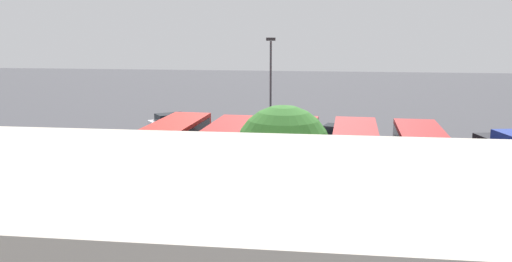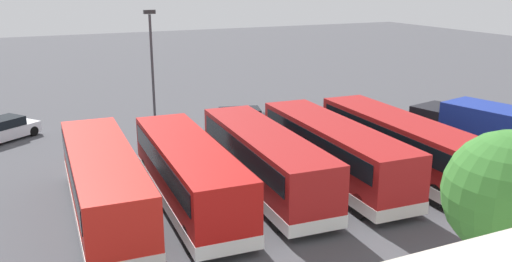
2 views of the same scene
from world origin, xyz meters
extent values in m
plane|color=#47474C|center=(0.00, 0.00, 0.00)|extent=(140.00, 140.00, 0.00)
cube|color=#A51919|center=(-7.40, 10.59, 1.65)|extent=(2.95, 11.52, 2.60)
cube|color=silver|center=(-7.40, 10.59, 0.62)|extent=(2.99, 11.56, 0.55)
cube|color=black|center=(-7.40, 10.59, 2.25)|extent=(2.98, 10.73, 0.90)
cube|color=black|center=(-7.60, 4.85, 2.25)|extent=(2.25, 0.14, 1.10)
cylinder|color=black|center=(-6.42, 6.24, 0.55)|extent=(0.34, 1.11, 1.10)
cylinder|color=black|center=(-8.67, 6.32, 0.55)|extent=(0.34, 1.11, 1.10)
cylinder|color=black|center=(-6.12, 14.87, 0.55)|extent=(0.34, 1.11, 1.10)
cylinder|color=black|center=(-8.37, 14.95, 0.55)|extent=(0.34, 1.11, 1.10)
cube|color=#A51919|center=(-3.67, 10.18, 1.65)|extent=(2.98, 11.33, 2.60)
cube|color=silver|center=(-3.67, 10.18, 0.62)|extent=(3.02, 11.37, 0.55)
cube|color=black|center=(-3.67, 10.18, 2.25)|extent=(3.01, 10.53, 0.90)
cube|color=black|center=(-3.89, 4.54, 2.25)|extent=(2.25, 0.15, 1.10)
cylinder|color=black|center=(-2.71, 5.92, 0.55)|extent=(0.34, 1.11, 1.10)
cylinder|color=black|center=(-4.96, 6.01, 0.55)|extent=(0.34, 1.11, 1.10)
cylinder|color=black|center=(-2.38, 14.35, 0.55)|extent=(0.34, 1.11, 1.10)
cylinder|color=black|center=(-4.63, 14.44, 0.55)|extent=(0.34, 1.11, 1.10)
cube|color=#A51919|center=(0.06, 10.02, 1.65)|extent=(3.09, 11.03, 2.60)
cube|color=silver|center=(0.06, 10.02, 0.62)|extent=(3.13, 11.07, 0.55)
cube|color=black|center=(0.06, 10.02, 2.25)|extent=(3.11, 10.23, 0.90)
cube|color=black|center=(-0.21, 4.54, 2.25)|extent=(2.25, 0.17, 1.10)
cylinder|color=black|center=(0.99, 5.92, 0.55)|extent=(0.35, 1.11, 1.10)
cylinder|color=black|center=(-1.26, 6.03, 0.55)|extent=(0.35, 1.11, 1.10)
cylinder|color=black|center=(1.39, 14.02, 0.55)|extent=(0.35, 1.11, 1.10)
cylinder|color=black|center=(-0.86, 14.13, 0.55)|extent=(0.35, 1.11, 1.10)
cube|color=#B71411|center=(3.84, 10.25, 1.65)|extent=(3.02, 10.93, 2.60)
cube|color=silver|center=(3.84, 10.25, 0.62)|extent=(3.06, 10.97, 0.55)
cube|color=black|center=(3.84, 10.25, 2.25)|extent=(3.05, 10.13, 0.90)
cube|color=black|center=(3.60, 4.81, 2.25)|extent=(2.25, 0.16, 1.10)
cylinder|color=black|center=(4.79, 6.19, 0.55)|extent=(0.35, 1.11, 1.10)
cylinder|color=black|center=(2.54, 6.29, 0.55)|extent=(0.35, 1.11, 1.10)
cylinder|color=black|center=(5.14, 14.20, 0.55)|extent=(0.35, 1.11, 1.10)
cylinder|color=black|center=(2.90, 14.30, 0.55)|extent=(0.35, 1.11, 1.10)
cube|color=red|center=(7.43, 9.79, 1.65)|extent=(3.04, 11.44, 2.60)
cube|color=silver|center=(7.43, 9.79, 0.62)|extent=(3.08, 11.48, 0.55)
cube|color=black|center=(7.43, 9.79, 2.25)|extent=(3.06, 10.64, 0.90)
cube|color=black|center=(7.19, 4.09, 2.25)|extent=(2.25, 0.16, 1.10)
cylinder|color=black|center=(8.37, 5.47, 0.55)|extent=(0.35, 1.11, 1.10)
cylinder|color=black|center=(6.12, 5.57, 0.55)|extent=(0.35, 1.11, 1.10)
cylinder|color=black|center=(8.74, 14.00, 0.55)|extent=(0.35, 1.11, 1.10)
cylinder|color=black|center=(6.49, 14.10, 0.55)|extent=(0.35, 1.11, 1.10)
cube|color=black|center=(-12.07, 8.10, 1.50)|extent=(2.89, 2.52, 2.20)
cylinder|color=black|center=(-10.97, 8.36, 0.50)|extent=(0.50, 1.04, 1.00)
cube|color=silver|center=(11.19, -4.53, 0.53)|extent=(4.35, 3.86, 0.70)
cube|color=black|center=(11.35, -4.41, 1.15)|extent=(2.94, 2.77, 0.55)
cylinder|color=black|center=(10.50, -6.02, 0.32)|extent=(0.65, 0.55, 0.64)
cylinder|color=black|center=(9.55, -4.73, 0.32)|extent=(0.65, 0.55, 0.64)
cylinder|color=black|center=(12.82, -4.33, 0.32)|extent=(0.65, 0.55, 0.64)
cylinder|color=black|center=(11.88, -3.03, 0.32)|extent=(0.65, 0.55, 0.64)
cube|color=black|center=(-3.38, -0.55, 0.53)|extent=(4.80, 2.91, 0.70)
cube|color=black|center=(-3.19, -0.60, 1.15)|extent=(3.03, 2.29, 0.55)
cylinder|color=black|center=(-5.18, -0.89, 0.32)|extent=(0.68, 0.38, 0.64)
cylinder|color=black|center=(-4.76, 0.65, 0.32)|extent=(0.68, 0.38, 0.64)
cylinder|color=black|center=(-2.00, -1.75, 0.32)|extent=(0.68, 0.38, 0.64)
cylinder|color=black|center=(-1.59, -0.20, 0.32)|extent=(0.68, 0.38, 0.64)
cylinder|color=#38383D|center=(2.38, -1.37, 3.85)|extent=(0.16, 0.16, 7.71)
cube|color=#262628|center=(2.38, -1.37, 7.86)|extent=(0.70, 0.30, 0.24)
cylinder|color=#4C3823|center=(-0.66, 22.85, 1.72)|extent=(0.36, 0.36, 3.45)
sphere|color=#387A2D|center=(-0.66, 22.85, 4.60)|extent=(3.29, 3.29, 3.29)
camera|label=1|loc=(-2.14, 40.62, 8.78)|focal=38.33mm
camera|label=2|loc=(10.47, 31.75, 9.90)|focal=37.97mm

